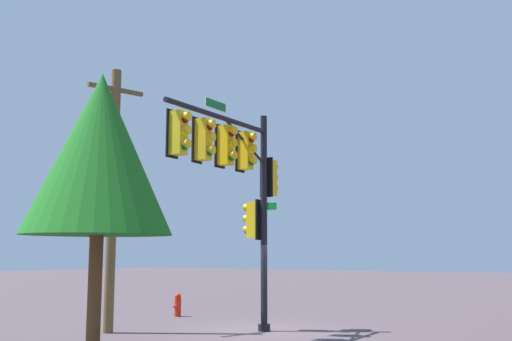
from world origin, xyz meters
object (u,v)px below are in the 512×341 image
Objects in this scene: utility_pole at (113,193)px; tree_near at (100,154)px; signal_pole_assembly at (238,173)px; fire_hydrant at (178,305)px.

utility_pole is 1.24× the size of tree_near.
signal_pole_assembly is 4.78m from tree_near.
tree_near reaches higher than fire_hydrant.
utility_pole reaches higher than tree_near.
fire_hydrant is at bearing -165.17° from utility_pole.
utility_pole is at bearing 14.83° from fire_hydrant.
utility_pole is 9.38× the size of fire_hydrant.
signal_pole_assembly is 3.84m from utility_pole.
signal_pole_assembly is 7.77× the size of fire_hydrant.
signal_pole_assembly is at bearing 56.34° from fire_hydrant.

